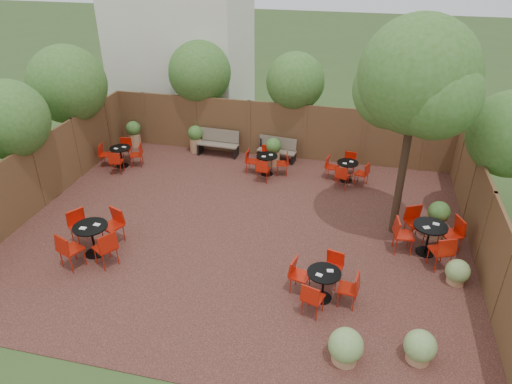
# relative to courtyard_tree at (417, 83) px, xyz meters

# --- Properties ---
(ground) EXTENTS (80.00, 80.00, 0.00)m
(ground) POSITION_rel_courtyard_tree_xyz_m (-4.00, -0.95, -4.10)
(ground) COLOR #354F23
(ground) RESTS_ON ground
(courtyard_paving) EXTENTS (12.00, 10.00, 0.02)m
(courtyard_paving) POSITION_rel_courtyard_tree_xyz_m (-4.00, -0.95, -4.09)
(courtyard_paving) COLOR #341815
(courtyard_paving) RESTS_ON ground
(fence_back) EXTENTS (12.00, 0.08, 2.00)m
(fence_back) POSITION_rel_courtyard_tree_xyz_m (-4.00, 4.05, -3.10)
(fence_back) COLOR brown
(fence_back) RESTS_ON ground
(fence_left) EXTENTS (0.08, 10.00, 2.00)m
(fence_left) POSITION_rel_courtyard_tree_xyz_m (-10.00, -0.95, -3.10)
(fence_left) COLOR brown
(fence_left) RESTS_ON ground
(fence_right) EXTENTS (0.08, 10.00, 2.00)m
(fence_right) POSITION_rel_courtyard_tree_xyz_m (2.00, -0.95, -3.10)
(fence_right) COLOR brown
(fence_right) RESTS_ON ground
(neighbour_building) EXTENTS (5.00, 4.00, 8.00)m
(neighbour_building) POSITION_rel_courtyard_tree_xyz_m (-8.50, 7.05, -0.10)
(neighbour_building) COLOR silver
(neighbour_building) RESTS_ON ground
(overhang_foliage) EXTENTS (15.58, 10.38, 2.54)m
(overhang_foliage) POSITION_rel_courtyard_tree_xyz_m (-6.14, 1.88, -1.43)
(overhang_foliage) COLOR #34611F
(overhang_foliage) RESTS_ON ground
(courtyard_tree) EXTENTS (2.87, 2.78, 5.63)m
(courtyard_tree) POSITION_rel_courtyard_tree_xyz_m (0.00, 0.00, 0.00)
(courtyard_tree) COLOR black
(courtyard_tree) RESTS_ON courtyard_paving
(park_bench_left) EXTENTS (1.52, 0.56, 0.92)m
(park_bench_left) POSITION_rel_courtyard_tree_xyz_m (-6.05, 3.67, -3.60)
(park_bench_left) COLOR brown
(park_bench_left) RESTS_ON courtyard_paving
(park_bench_right) EXTENTS (1.40, 0.61, 0.84)m
(park_bench_right) POSITION_rel_courtyard_tree_xyz_m (-3.90, 3.67, -3.65)
(park_bench_right) COLOR brown
(park_bench_right) RESTS_ON courtyard_paving
(bistro_tables) EXTENTS (11.40, 7.23, 0.96)m
(bistro_tables) POSITION_rel_courtyard_tree_xyz_m (-3.68, -0.40, -3.64)
(bistro_tables) COLOR black
(bistro_tables) RESTS_ON courtyard_paving
(planters) EXTENTS (10.98, 4.29, 1.03)m
(planters) POSITION_rel_courtyard_tree_xyz_m (-4.60, 2.59, -3.54)
(planters) COLOR #A87854
(planters) RESTS_ON courtyard_paving
(low_shrubs) EXTENTS (2.96, 3.48, 0.72)m
(low_shrubs) POSITION_rel_courtyard_tree_xyz_m (0.07, -3.92, -3.76)
(low_shrubs) COLOR #A87854
(low_shrubs) RESTS_ON courtyard_paving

